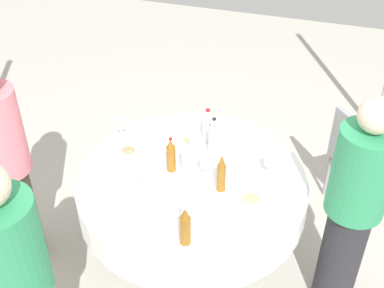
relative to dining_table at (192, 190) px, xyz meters
The scene contains 23 objects.
ground_plane 0.60m from the dining_table, ahead, with size 10.00×10.00×0.00m, color #B7B2A8.
dining_table is the anchor object (origin of this frame).
bottle_clear_inner 0.48m from the dining_table, 87.29° to the right, with size 0.07×0.07×0.27m.
bottle_clear_west 0.27m from the dining_table, 13.51° to the left, with size 0.07×0.07×0.27m.
bottle_amber_right 0.37m from the dining_table, 158.02° to the left, with size 0.06×0.06×0.29m.
bottle_amber_south 0.30m from the dining_table, ahead, with size 0.06×0.06×0.26m.
bottle_clear_front 0.39m from the dining_table, 105.41° to the right, with size 0.07×0.07×0.30m.
bottle_amber_north 0.67m from the dining_table, 105.57° to the left, with size 0.07×0.07×0.27m.
bottle_clear_outer 0.31m from the dining_table, 75.07° to the right, with size 0.06×0.06×0.30m.
wine_glass_south 0.27m from the dining_table, behind, with size 0.07×0.07×0.15m.
wine_glass_front 0.48m from the dining_table, 73.34° to the left, with size 0.07×0.07×0.15m.
wine_glass_north 0.43m from the dining_table, 37.84° to the left, with size 0.07×0.07×0.15m.
wine_glass_outer 0.56m from the dining_table, 159.30° to the right, with size 0.07×0.07×0.13m.
wine_glass_east 0.73m from the dining_table, 21.18° to the right, with size 0.06×0.06×0.15m.
plate_east 0.61m from the dining_table, 53.96° to the right, with size 0.23×0.23×0.02m.
plate_rear 0.53m from the dining_table, ahead, with size 0.21×0.21×0.04m.
plate_near 0.55m from the dining_table, 113.12° to the right, with size 0.23×0.23×0.02m.
plate_far 0.48m from the dining_table, 162.00° to the left, with size 0.25×0.25×0.04m.
fork_west 0.61m from the dining_table, 67.41° to the left, with size 0.18×0.02×0.01m, color silver.
folded_napkin 0.65m from the dining_table, 87.50° to the right, with size 0.17×0.17×0.02m, color white.
person_inner 1.24m from the dining_table, 20.86° to the left, with size 0.34×0.34×1.61m.
person_right 1.06m from the dining_table, behind, with size 0.34×0.34×1.56m.
chair_north 1.38m from the dining_table, 139.44° to the right, with size 0.56×0.56×0.87m.
Camera 1 is at (-0.82, 2.36, 2.77)m, focal length 45.00 mm.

